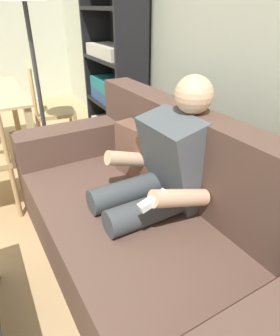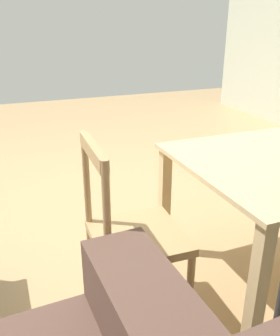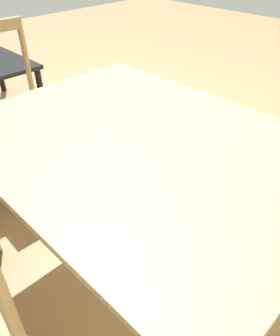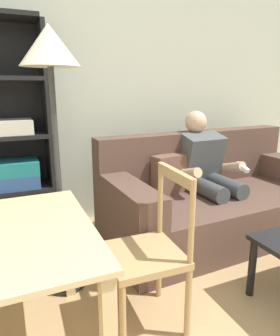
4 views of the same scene
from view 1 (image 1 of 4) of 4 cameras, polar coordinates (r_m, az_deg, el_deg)
The scene contains 6 objects.
wall_back at distance 2.82m, azimuth 6.83°, elevation 25.23°, with size 6.59×0.12×2.64m, color beige.
couch at distance 1.82m, azimuth 1.96°, elevation -10.06°, with size 2.14×1.05×0.95m.
person_lounging at distance 1.72m, azimuth 3.12°, elevation -2.12°, with size 0.60×0.90×1.15m.
bookshelf at distance 3.43m, azimuth -4.64°, elevation 16.33°, with size 0.93×0.36×1.93m.
dining_chair_near_wall at distance 3.50m, azimuth -16.40°, elevation 10.29°, with size 0.47×0.47×0.94m.
floor_lamp at distance 2.72m, azimuth -20.84°, elevation 26.64°, with size 0.36×0.36×1.73m.
Camera 1 is at (2.33, 1.34, 1.46)m, focal length 32.30 mm.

